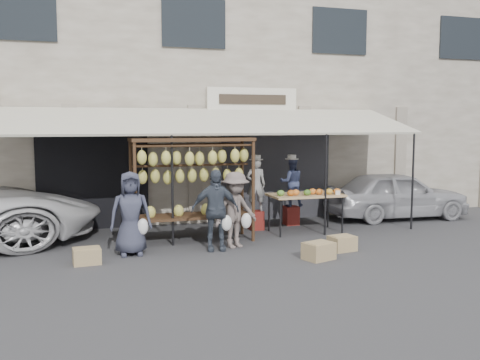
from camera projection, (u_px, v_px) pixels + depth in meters
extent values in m
plane|color=#2D2D30|center=(235.00, 255.00, 10.38)|extent=(90.00, 90.00, 0.00)
cube|color=beige|center=(173.00, 92.00, 16.18)|extent=(24.00, 6.00, 7.00)
cube|color=#232328|center=(276.00, 172.00, 14.19)|extent=(3.00, 0.10, 2.50)
cube|color=black|center=(93.00, 177.00, 12.80)|extent=(2.60, 0.10, 2.50)
cube|color=silver|center=(252.00, 100.00, 13.72)|extent=(2.40, 0.10, 0.60)
cube|color=beige|center=(206.00, 121.00, 12.29)|extent=(10.00, 2.34, 0.63)
cylinder|color=black|center=(172.00, 191.00, 11.06)|extent=(0.05, 0.05, 2.30)
cylinder|color=black|center=(326.00, 185.00, 12.09)|extent=(0.05, 0.05, 2.30)
cylinder|color=black|center=(413.00, 182.00, 12.77)|extent=(0.05, 0.05, 2.30)
cylinder|color=#432D1B|center=(135.00, 195.00, 10.71)|extent=(0.07, 0.07, 2.20)
cylinder|color=#432D1B|center=(253.00, 191.00, 11.45)|extent=(0.07, 0.07, 2.20)
cylinder|color=#432D1B|center=(131.00, 191.00, 11.47)|extent=(0.07, 0.07, 2.20)
cylinder|color=#432D1B|center=(242.00, 187.00, 12.21)|extent=(0.07, 0.07, 2.20)
cube|color=#432D1B|center=(192.00, 139.00, 11.34)|extent=(2.60, 0.90, 0.07)
cylinder|color=#432D1B|center=(195.00, 146.00, 11.02)|extent=(2.50, 0.05, 0.05)
cylinder|color=#432D1B|center=(188.00, 144.00, 11.69)|extent=(2.50, 0.05, 0.05)
cylinder|color=#432D1B|center=(192.00, 165.00, 11.40)|extent=(2.50, 0.05, 0.05)
cube|color=#432D1B|center=(192.00, 216.00, 11.52)|extent=(2.50, 0.80, 0.05)
ellipsoid|color=#CDC656|center=(142.00, 157.00, 10.72)|extent=(0.20, 0.18, 0.30)
ellipsoid|color=#CDC656|center=(153.00, 159.00, 10.94)|extent=(0.20, 0.18, 0.30)
ellipsoid|color=#CDC656|center=(166.00, 158.00, 10.87)|extent=(0.20, 0.18, 0.30)
ellipsoid|color=#CDC656|center=(177.00, 158.00, 11.08)|extent=(0.20, 0.18, 0.30)
ellipsoid|color=#CDC656|center=(190.00, 159.00, 11.01)|extent=(0.20, 0.18, 0.30)
ellipsoid|color=#CDC656|center=(200.00, 159.00, 11.23)|extent=(0.20, 0.18, 0.30)
ellipsoid|color=#CDC656|center=(213.00, 158.00, 11.16)|extent=(0.20, 0.18, 0.30)
ellipsoid|color=#CDC656|center=(222.00, 156.00, 11.37)|extent=(0.20, 0.18, 0.30)
ellipsoid|color=#CDC656|center=(235.00, 156.00, 11.30)|extent=(0.20, 0.18, 0.30)
ellipsoid|color=#CDC656|center=(244.00, 155.00, 11.51)|extent=(0.20, 0.18, 0.30)
ellipsoid|color=#CDC656|center=(143.00, 177.00, 11.11)|extent=(0.20, 0.18, 0.30)
ellipsoid|color=#CDC656|center=(155.00, 176.00, 11.19)|extent=(0.20, 0.18, 0.30)
ellipsoid|color=#CDC656|center=(168.00, 177.00, 11.27)|extent=(0.20, 0.18, 0.30)
ellipsoid|color=#CDC656|center=(180.00, 176.00, 11.35)|extent=(0.20, 0.18, 0.30)
ellipsoid|color=#CDC656|center=(192.00, 176.00, 11.42)|extent=(0.20, 0.18, 0.30)
ellipsoid|color=#CDC656|center=(204.00, 175.00, 11.50)|extent=(0.20, 0.18, 0.30)
ellipsoid|color=#CDC656|center=(216.00, 175.00, 11.58)|extent=(0.20, 0.18, 0.30)
ellipsoid|color=#CDC656|center=(227.00, 176.00, 11.66)|extent=(0.20, 0.18, 0.30)
ellipsoid|color=#CDC656|center=(239.00, 175.00, 11.73)|extent=(0.20, 0.18, 0.30)
cube|color=tan|center=(306.00, 195.00, 12.45)|extent=(1.70, 0.90, 0.05)
cylinder|color=black|center=(281.00, 218.00, 11.92)|extent=(0.04, 0.04, 0.85)
cylinder|color=black|center=(342.00, 215.00, 12.38)|extent=(0.04, 0.04, 0.85)
cylinder|color=black|center=(269.00, 213.00, 12.62)|extent=(0.04, 0.04, 0.85)
cylinder|color=black|center=(328.00, 210.00, 13.08)|extent=(0.04, 0.04, 0.85)
ellipsoid|color=#598C33|center=(281.00, 193.00, 12.07)|extent=(0.18, 0.14, 0.14)
ellipsoid|color=#B25919|center=(291.00, 193.00, 12.09)|extent=(0.18, 0.14, 0.14)
ellipsoid|color=orange|center=(296.00, 192.00, 12.18)|extent=(0.18, 0.14, 0.14)
ellipsoid|color=#477226|center=(307.00, 192.00, 12.18)|extent=(0.18, 0.14, 0.14)
ellipsoid|color=orange|center=(313.00, 191.00, 12.37)|extent=(0.18, 0.14, 0.14)
ellipsoid|color=orange|center=(319.00, 192.00, 12.34)|extent=(0.18, 0.14, 0.14)
ellipsoid|color=gold|center=(329.00, 191.00, 12.36)|extent=(0.18, 0.14, 0.14)
ellipsoid|color=orange|center=(337.00, 191.00, 12.38)|extent=(0.18, 0.14, 0.14)
imported|color=gray|center=(256.00, 185.00, 12.72)|extent=(0.52, 0.41, 1.26)
imported|color=navy|center=(291.00, 182.00, 13.34)|extent=(0.68, 0.58, 1.22)
imported|color=#343749|center=(131.00, 213.00, 10.28)|extent=(0.80, 0.52, 1.62)
imported|color=#3C4451|center=(215.00, 210.00, 10.66)|extent=(1.00, 0.53, 1.63)
imported|color=#6A5D58|center=(235.00, 210.00, 10.91)|extent=(1.14, 0.89, 1.56)
cube|color=maroon|center=(256.00, 220.00, 12.81)|extent=(0.41, 0.41, 0.45)
cube|color=maroon|center=(291.00, 215.00, 13.43)|extent=(0.39, 0.39, 0.47)
cube|color=tan|center=(319.00, 251.00, 10.00)|extent=(0.64, 0.56, 0.32)
cube|color=tan|center=(342.00, 243.00, 10.69)|extent=(0.55, 0.45, 0.30)
cube|color=tan|center=(87.00, 256.00, 9.68)|extent=(0.51, 0.40, 0.29)
imported|color=#A8A8AE|center=(397.00, 195.00, 14.26)|extent=(3.85, 1.73, 1.28)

